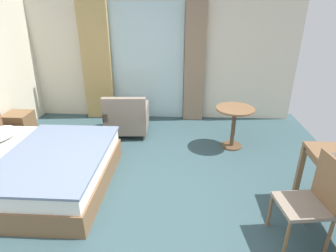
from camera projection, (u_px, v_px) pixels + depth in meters
name	position (u px, v px, depth m)	size (l,w,h in m)	color
ground	(140.00, 204.00, 3.53)	(5.97, 6.48, 0.10)	#334C51
wall_back	(160.00, 55.00, 5.69)	(5.57, 0.12, 2.69)	beige
balcony_glass_door	(146.00, 63.00, 5.69)	(1.57, 0.02, 2.37)	silver
curtain_panel_left	(97.00, 63.00, 5.66)	(0.60, 0.10, 2.38)	tan
curtain_panel_right	(195.00, 65.00, 5.54)	(0.41, 0.10, 2.38)	#897056
bed	(30.00, 168.00, 3.70)	(2.01, 1.86, 1.04)	brown
nightstand	(20.00, 127.00, 4.95)	(0.42, 0.43, 0.54)	brown
desk_chair	(313.00, 198.00, 2.74)	(0.53, 0.50, 0.98)	gray
armchair_by_window	(127.00, 118.00, 5.22)	(0.82, 0.85, 0.81)	gray
round_cafe_table	(234.00, 119.00, 4.65)	(0.64, 0.64, 0.72)	brown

